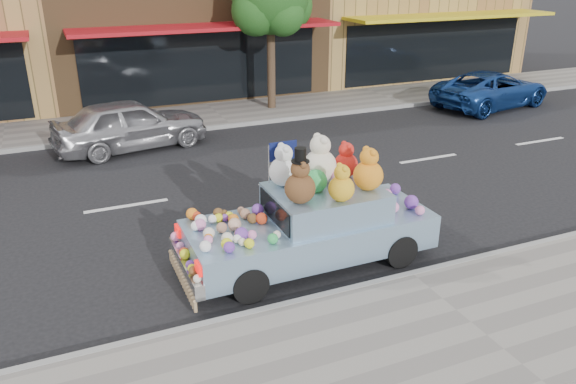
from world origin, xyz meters
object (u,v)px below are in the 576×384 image
street_tree (271,1)px  car_silver (130,124)px  car_blue (492,89)px  art_car (311,219)px

street_tree → car_silver: size_ratio=1.23×
car_silver → car_blue: (12.75, -0.16, -0.07)m
art_car → car_silver: bearing=103.9°
car_silver → car_blue: bearing=-101.1°
street_tree → car_blue: street_tree is taller
car_blue → art_car: art_car is taller
car_blue → street_tree: bearing=59.3°
street_tree → car_silver: (-5.27, -2.52, -2.97)m
street_tree → art_car: 11.20m
car_blue → art_car: bearing=114.2°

